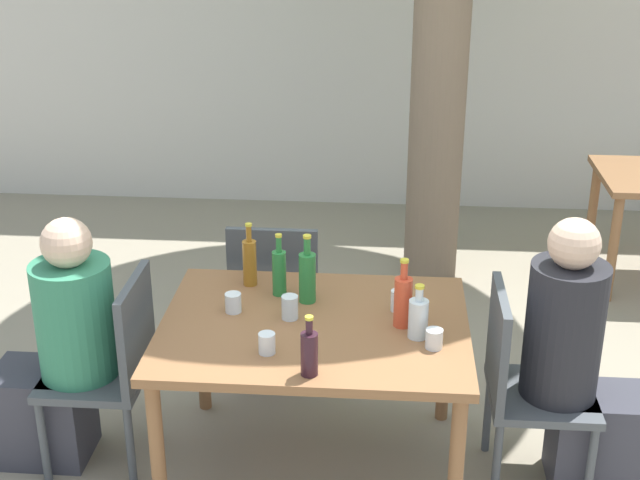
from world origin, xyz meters
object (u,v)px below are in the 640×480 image
object	(u,v)px
patio_chair_0	(114,361)
person_seated_0	(60,356)
drinking_glass_1	(434,339)
wine_bottle_0	(309,352)
drinking_glass_3	(267,343)
drinking_glass_2	(233,303)
drinking_glass_0	(398,301)
soda_bottle_3	(403,300)
green_bottle_2	(279,271)
patio_chair_1	(522,379)
dining_table_front	(314,340)
amber_bottle_4	(250,261)
drinking_glass_4	(290,307)
green_bottle_1	(307,276)
water_bottle_5	(418,317)
person_seated_1	(580,372)
patio_chair_2	(276,293)

from	to	relation	value
patio_chair_0	person_seated_0	xyz separation A→B (m)	(-0.24, -0.00, 0.02)
person_seated_0	drinking_glass_1	size ratio (longest dim) A/B	14.51
wine_bottle_0	drinking_glass_3	size ratio (longest dim) A/B	2.89
drinking_glass_2	drinking_glass_0	bearing A→B (deg)	5.42
soda_bottle_3	drinking_glass_0	distance (m)	0.15
green_bottle_2	patio_chair_1	bearing A→B (deg)	-13.87
dining_table_front	amber_bottle_4	size ratio (longest dim) A/B	4.31
wine_bottle_0	drinking_glass_1	xyz separation A→B (m)	(0.47, 0.24, -0.05)
amber_bottle_4	drinking_glass_4	distance (m)	0.39
green_bottle_1	water_bottle_5	bearing A→B (deg)	-31.00
drinking_glass_0	person_seated_1	bearing A→B (deg)	-10.68
drinking_glass_2	person_seated_0	bearing A→B (deg)	-174.17
green_bottle_2	amber_bottle_4	size ratio (longest dim) A/B	0.97
patio_chair_0	drinking_glass_2	distance (m)	0.59
patio_chair_2	drinking_glass_3	xyz separation A→B (m)	(0.09, -0.99, 0.27)
person_seated_0	soda_bottle_3	bearing A→B (deg)	90.44
green_bottle_2	drinking_glass_3	bearing A→B (deg)	-88.43
dining_table_front	drinking_glass_4	size ratio (longest dim) A/B	12.50
patio_chair_0	person_seated_0	world-z (taller)	person_seated_0
drinking_glass_4	drinking_glass_1	bearing A→B (deg)	-18.79
person_seated_0	wine_bottle_0	xyz separation A→B (m)	(1.13, -0.40, 0.30)
wine_bottle_0	green_bottle_1	world-z (taller)	green_bottle_1
dining_table_front	patio_chair_0	size ratio (longest dim) A/B	1.44
person_seated_0	amber_bottle_4	bearing A→B (deg)	113.93
patio_chair_1	drinking_glass_2	world-z (taller)	patio_chair_1
patio_chair_2	drinking_glass_0	world-z (taller)	patio_chair_2
green_bottle_1	drinking_glass_3	distance (m)	0.48
wine_bottle_0	drinking_glass_0	bearing A→B (deg)	58.96
person_seated_1	drinking_glass_0	xyz separation A→B (m)	(-0.76, 0.14, 0.23)
green_bottle_2	drinking_glass_1	bearing A→B (deg)	-32.63
green_bottle_1	drinking_glass_1	size ratio (longest dim) A/B	3.89
green_bottle_2	dining_table_front	bearing A→B (deg)	-55.73
drinking_glass_2	green_bottle_1	bearing A→B (deg)	22.12
wine_bottle_0	drinking_glass_2	world-z (taller)	wine_bottle_0
patio_chair_2	green_bottle_2	size ratio (longest dim) A/B	3.09
soda_bottle_3	green_bottle_2	bearing A→B (deg)	155.38
patio_chair_0	drinking_glass_1	xyz separation A→B (m)	(1.36, -0.17, 0.26)
green_bottle_2	soda_bottle_3	bearing A→B (deg)	-24.62
patio_chair_2	green_bottle_1	size ratio (longest dim) A/B	2.86
drinking_glass_3	patio_chair_1	bearing A→B (deg)	13.99
person_seated_1	green_bottle_2	size ratio (longest dim) A/B	4.25
patio_chair_0	amber_bottle_4	world-z (taller)	amber_bottle_4
person_seated_1	green_bottle_1	world-z (taller)	person_seated_1
drinking_glass_2	drinking_glass_1	bearing A→B (deg)	-16.15
person_seated_0	wine_bottle_0	distance (m)	1.23
drinking_glass_0	drinking_glass_1	xyz separation A→B (m)	(0.14, -0.31, -0.01)
drinking_glass_3	wine_bottle_0	bearing A→B (deg)	-38.98
drinking_glass_2	drinking_glass_4	world-z (taller)	drinking_glass_4
patio_chair_0	patio_chair_2	world-z (taller)	same
dining_table_front	drinking_glass_4	world-z (taller)	drinking_glass_4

